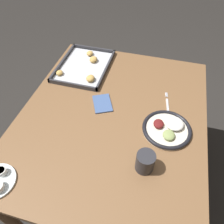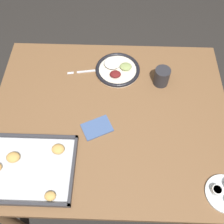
{
  "view_description": "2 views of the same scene",
  "coord_description": "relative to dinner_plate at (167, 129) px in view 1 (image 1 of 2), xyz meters",
  "views": [
    {
      "loc": [
        -0.75,
        -0.2,
        1.64
      ],
      "look_at": [
        -0.01,
        0.0,
        0.78
      ],
      "focal_mm": 35.0,
      "sensor_mm": 36.0,
      "label": 1
    },
    {
      "loc": [
        -0.03,
        0.68,
        1.87
      ],
      "look_at": [
        -0.01,
        0.0,
        0.78
      ],
      "focal_mm": 42.0,
      "sensor_mm": 36.0,
      "label": 2
    }
  ],
  "objects": [
    {
      "name": "fork",
      "position": [
        0.17,
        0.01,
        -0.01
      ],
      "size": [
        0.2,
        0.05,
        0.0
      ],
      "rotation": [
        0.0,
        0.0,
        0.16
      ],
      "color": "silver",
      "rests_on": "dining_table"
    },
    {
      "name": "napkin",
      "position": [
        0.09,
        0.37,
        -0.01
      ],
      "size": [
        0.17,
        0.15,
        0.01
      ],
      "color": "#3F598C",
      "rests_on": "dining_table"
    },
    {
      "name": "dinner_plate",
      "position": [
        0.0,
        0.0,
        0.0
      ],
      "size": [
        0.25,
        0.25,
        0.04
      ],
      "color": "beige",
      "rests_on": "dining_table"
    },
    {
      "name": "drinking_cup",
      "position": [
        -0.24,
        0.08,
        0.04
      ],
      "size": [
        0.08,
        0.08,
        0.1
      ],
      "color": "#28282D",
      "rests_on": "dining_table"
    },
    {
      "name": "baking_tray",
      "position": [
        0.38,
        0.58,
        -0.0
      ],
      "size": [
        0.42,
        0.32,
        0.04
      ],
      "color": "#333338",
      "rests_on": "dining_table"
    },
    {
      "name": "ground_plane",
      "position": [
        0.03,
        0.29,
        -0.77
      ],
      "size": [
        8.0,
        8.0,
        0.0
      ],
      "primitive_type": "plane",
      "color": "#282623"
    },
    {
      "name": "dining_table",
      "position": [
        0.03,
        0.29,
        -0.11
      ],
      "size": [
        1.2,
        0.98,
        0.75
      ],
      "color": "brown",
      "rests_on": "ground_plane"
    }
  ]
}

